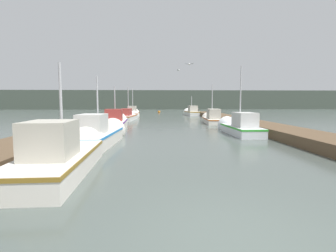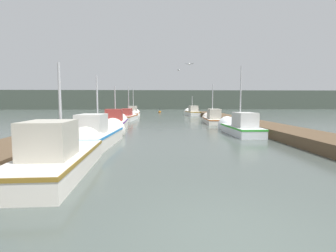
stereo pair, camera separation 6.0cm
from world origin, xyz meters
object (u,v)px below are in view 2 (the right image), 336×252
Objects in this scene: fishing_boat_5 at (130,116)px; mooring_piling_2 at (198,112)px; fishing_boat_0 at (66,153)px; seagull_1 at (189,64)px; fishing_boat_7 at (192,112)px; fishing_boat_2 at (239,127)px; fishing_boat_6 at (134,113)px; mooring_piling_1 at (52,142)px; seagull_lead at (179,70)px; mooring_piling_0 at (113,117)px; fishing_boat_1 at (100,134)px; fishing_boat_4 at (212,118)px; fishing_boat_3 at (116,122)px; channel_buoy at (160,112)px.

mooring_piling_2 is at bearing 51.43° from fishing_boat_5.
seagull_1 is (5.02, 8.83, 4.01)m from fishing_boat_0.
fishing_boat_7 is 22.16m from seagull_1.
fishing_boat_0 reaches higher than fishing_boat_7.
fishing_boat_6 is at bearing 113.14° from fishing_boat_2.
fishing_boat_2 is 11.26m from mooring_piling_1.
fishing_boat_6 is 10.14m from mooring_piling_2.
mooring_piling_0 is at bearing -67.01° from seagull_lead.
fishing_boat_4 reaches higher than fishing_boat_1.
fishing_boat_0 is 18.48m from fishing_boat_4.
fishing_boat_5 is 1.31× the size of fishing_boat_7.
fishing_boat_1 is 26.81m from fishing_boat_7.
mooring_piling_1 is at bearing -110.58° from fishing_boat_1.
fishing_boat_3 is at bearing 154.28° from fishing_boat_2.
fishing_boat_6 is (-8.29, 18.51, 0.00)m from fishing_boat_2.
mooring_piling_1 is at bearing -87.98° from fishing_boat_5.
fishing_boat_4 is 4.97× the size of mooring_piling_0.
fishing_boat_0 is at bearing -90.21° from fishing_boat_6.
seagull_1 is at bearing -74.51° from fishing_boat_6.
fishing_boat_6 is at bearing 87.51° from mooring_piling_1.
fishing_boat_4 is at bearing -4.28° from mooring_piling_0.
channel_buoy is at bearing 79.65° from fishing_boat_3.
fishing_boat_2 reaches higher than fishing_boat_6.
seagull_lead is at bearing 71.09° from fishing_boat_1.
mooring_piling_1 is at bearing -92.96° from fishing_boat_6.
fishing_boat_2 is at bearing -92.58° from mooring_piling_2.
mooring_piling_0 is at bearing -127.76° from mooring_piling_2.
mooring_piling_2 is at bearing 23.02° from fishing_boat_6.
fishing_boat_4 is at bearing -23.83° from fishing_boat_5.
fishing_boat_1 reaches higher than mooring_piling_1.
mooring_piling_2 is at bearing 74.11° from fishing_boat_1.
fishing_boat_3 is at bearing 95.96° from fishing_boat_1.
seagull_1 is at bearing 42.20° from fishing_boat_1.
mooring_piling_2 is (0.94, 14.29, 0.06)m from fishing_boat_4.
fishing_boat_3 is 1.03× the size of fishing_boat_7.
fishing_boat_2 is 5.41× the size of mooring_piling_2.
fishing_boat_4 reaches higher than fishing_boat_5.
fishing_boat_3 is at bearing 84.73° from mooring_piling_1.
fishing_boat_3 is at bearing -22.46° from seagull_lead.
seagull_lead is (5.06, 17.01, 4.57)m from fishing_boat_0.
fishing_boat_1 is 13.93m from seagull_lead.
fishing_boat_2 is 8.26m from fishing_boat_4.
seagull_lead is at bearing -86.09° from channel_buoy.
seagull_1 is (5.11, -12.37, 4.06)m from fishing_boat_5.
mooring_piling_1 is 30.62m from mooring_piling_2.
fishing_boat_3 is 7.42m from seagull_1.
seagull_lead is at bearing 67.32° from mooring_piling_1.
seagull_lead reaches higher than mooring_piling_0.
fishing_boat_3 reaches higher than mooring_piling_0.
seagull_lead is 0.98× the size of seagull_1.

